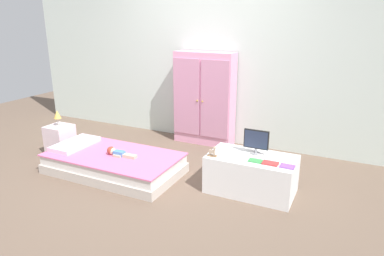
{
  "coord_description": "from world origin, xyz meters",
  "views": [
    {
      "loc": [
        1.98,
        -3.14,
        1.8
      ],
      "look_at": [
        0.26,
        0.41,
        0.54
      ],
      "focal_mm": 32.66,
      "sensor_mm": 36.0,
      "label": 1
    }
  ],
  "objects": [
    {
      "name": "ground_plane",
      "position": [
        0.0,
        0.0,
        -0.01
      ],
      "size": [
        10.0,
        10.0,
        0.02
      ],
      "primitive_type": "cube",
      "color": "brown"
    },
    {
      "name": "back_wall",
      "position": [
        0.0,
        1.57,
        1.35
      ],
      "size": [
        6.4,
        0.05,
        2.7
      ],
      "primitive_type": "cube",
      "color": "silver",
      "rests_on": "ground_plane"
    },
    {
      "name": "bed",
      "position": [
        -0.55,
        -0.06,
        0.12
      ],
      "size": [
        1.59,
        0.85,
        0.24
      ],
      "color": "beige",
      "rests_on": "ground_plane"
    },
    {
      "name": "pillow",
      "position": [
        -1.15,
        -0.06,
        0.27
      ],
      "size": [
        0.32,
        0.61,
        0.06
      ],
      "primitive_type": "cube",
      "color": "silver",
      "rests_on": "bed"
    },
    {
      "name": "doll",
      "position": [
        -0.49,
        -0.08,
        0.28
      ],
      "size": [
        0.39,
        0.14,
        0.1
      ],
      "color": "#4C84C6",
      "rests_on": "bed"
    },
    {
      "name": "nightstand",
      "position": [
        -1.6,
        0.12,
        0.2
      ],
      "size": [
        0.31,
        0.31,
        0.4
      ],
      "primitive_type": "cube",
      "color": "silver",
      "rests_on": "ground_plane"
    },
    {
      "name": "table_lamp",
      "position": [
        -1.6,
        0.12,
        0.54
      ],
      "size": [
        0.1,
        0.1,
        0.22
      ],
      "color": "#B7B2AD",
      "rests_on": "nightstand"
    },
    {
      "name": "wardrobe",
      "position": [
        -0.01,
        1.38,
        0.67
      ],
      "size": [
        0.87,
        0.32,
        1.34
      ],
      "color": "#E599BC",
      "rests_on": "ground_plane"
    },
    {
      "name": "tv_stand",
      "position": [
        1.07,
        0.18,
        0.2
      ],
      "size": [
        0.91,
        0.51,
        0.41
      ],
      "primitive_type": "cube",
      "color": "white",
      "rests_on": "ground_plane"
    },
    {
      "name": "tv_monitor",
      "position": [
        1.08,
        0.27,
        0.56
      ],
      "size": [
        0.27,
        0.1,
        0.26
      ],
      "color": "#99999E",
      "rests_on": "tv_stand"
    },
    {
      "name": "rocking_horse_toy",
      "position": [
        0.7,
        0.0,
        0.46
      ],
      "size": [
        0.1,
        0.04,
        0.12
      ],
      "color": "#8E6642",
      "rests_on": "tv_stand"
    },
    {
      "name": "book_green",
      "position": [
        1.14,
        0.07,
        0.41
      ],
      "size": [
        0.14,
        0.09,
        0.01
      ],
      "primitive_type": "cube",
      "color": "#429E51",
      "rests_on": "tv_stand"
    },
    {
      "name": "book_red",
      "position": [
        1.29,
        0.07,
        0.41
      ],
      "size": [
        0.15,
        0.1,
        0.02
      ],
      "primitive_type": "cube",
      "color": "#CC3838",
      "rests_on": "tv_stand"
    },
    {
      "name": "book_purple",
      "position": [
        1.46,
        0.07,
        0.41
      ],
      "size": [
        0.14,
        0.1,
        0.01
      ],
      "primitive_type": "cube",
      "color": "#8E51B2",
      "rests_on": "tv_stand"
    }
  ]
}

